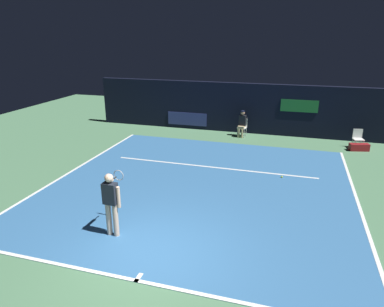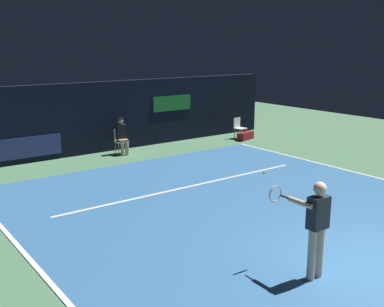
# 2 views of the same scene
# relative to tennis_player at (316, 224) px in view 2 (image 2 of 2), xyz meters

# --- Properties ---
(ground_plane) EXTENTS (30.93, 30.93, 0.00)m
(ground_plane) POSITION_rel_tennis_player_xyz_m (1.35, 3.62, -0.99)
(ground_plane) COLOR #4C7A56
(court_surface) EXTENTS (10.21, 10.35, 0.01)m
(court_surface) POSITION_rel_tennis_player_xyz_m (1.35, 3.62, -0.98)
(court_surface) COLOR #336699
(court_surface) RESTS_ON ground
(line_sideline_left) EXTENTS (0.10, 10.35, 0.01)m
(line_sideline_left) POSITION_rel_tennis_player_xyz_m (6.41, 3.62, -0.97)
(line_sideline_left) COLOR white
(line_sideline_left) RESTS_ON court_surface
(line_sideline_right) EXTENTS (0.10, 10.35, 0.01)m
(line_sideline_right) POSITION_rel_tennis_player_xyz_m (-3.71, 3.62, -0.97)
(line_sideline_right) COLOR white
(line_sideline_right) RESTS_ON court_surface
(line_service) EXTENTS (7.97, 0.10, 0.01)m
(line_service) POSITION_rel_tennis_player_xyz_m (1.35, 5.43, -0.97)
(line_service) COLOR white
(line_service) RESTS_ON court_surface
(back_wall) EXTENTS (15.56, 0.33, 2.60)m
(back_wall) POSITION_rel_tennis_player_xyz_m (1.35, 10.99, 0.31)
(back_wall) COLOR black
(back_wall) RESTS_ON ground
(tennis_player) EXTENTS (0.60, 0.94, 1.73)m
(tennis_player) POSITION_rel_tennis_player_xyz_m (0.00, 0.00, 0.00)
(tennis_player) COLOR beige
(tennis_player) RESTS_ON ground
(line_judge_on_chair) EXTENTS (0.48, 0.56, 1.32)m
(line_judge_on_chair) POSITION_rel_tennis_player_xyz_m (1.76, 10.16, -0.30)
(line_judge_on_chair) COLOR white
(line_judge_on_chair) RESTS_ON ground
(courtside_chair_near) EXTENTS (0.50, 0.49, 0.88)m
(courtside_chair_near) POSITION_rel_tennis_player_xyz_m (7.15, 9.73, -0.49)
(courtside_chair_near) COLOR white
(courtside_chair_near) RESTS_ON ground
(tennis_ball) EXTENTS (0.07, 0.07, 0.07)m
(tennis_ball) POSITION_rel_tennis_player_xyz_m (4.03, 5.14, -0.94)
(tennis_ball) COLOR #CCE033
(tennis_ball) RESTS_ON court_surface
(equipment_bag) EXTENTS (0.89, 0.51, 0.32)m
(equipment_bag) POSITION_rel_tennis_player_xyz_m (7.19, 9.38, -0.83)
(equipment_bag) COLOR maroon
(equipment_bag) RESTS_ON ground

